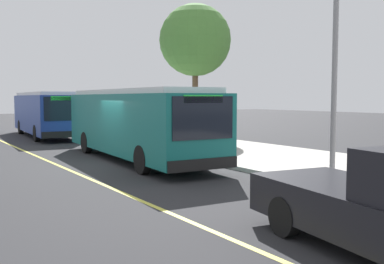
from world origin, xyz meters
The scene contains 11 objects.
ground_plane centered at (0.00, 0.00, 0.00)m, with size 120.00×120.00×0.00m, color #2B2B2D.
sidewalk_curb centered at (0.00, 6.00, 0.07)m, with size 44.00×6.40×0.15m, color #B7B2A8.
lane_stripe_center centered at (0.00, -2.20, 0.00)m, with size 36.00×0.14×0.01m, color #E0D64C.
transit_bus_main centered at (-0.57, 1.01, 1.62)m, with size 11.16×3.27×2.95m.
transit_bus_second centered at (-13.95, 0.90, 1.62)m, with size 10.69×3.34×2.95m.
bus_shelter centered at (-2.53, 5.89, 1.92)m, with size 2.90×1.60×2.48m.
waiting_bench centered at (-2.60, 5.83, 0.63)m, with size 1.60×0.48×0.95m.
route_sign_post centered at (-0.06, 3.34, 1.96)m, with size 0.44×0.08×2.80m.
pedestrian_commuter centered at (0.76, 3.94, 1.12)m, with size 0.24×0.40×1.69m.
street_tree_near_shelter centered at (-6.78, 8.10, 6.09)m, with size 4.40×4.40×8.17m.
utility_pole centered at (7.64, 3.36, 3.35)m, with size 0.16×0.16×6.40m, color gray.
Camera 1 is at (16.26, -7.22, 2.62)m, focal length 41.79 mm.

